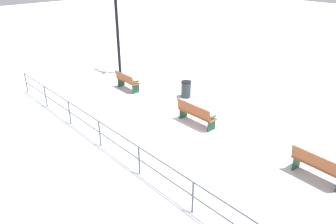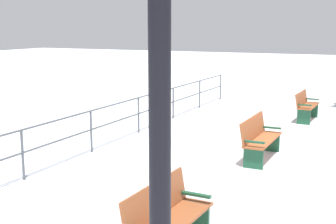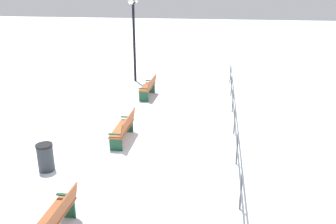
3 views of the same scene
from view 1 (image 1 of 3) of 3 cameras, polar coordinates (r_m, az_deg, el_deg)
ground_plane at (r=12.98m, az=5.13°, el=-2.00°), size 80.00×80.00×0.00m
bench_nearest at (r=10.56m, az=24.61°, el=-8.49°), size 0.57×1.56×0.91m
bench_second at (r=12.69m, az=4.83°, el=-0.25°), size 0.52×1.70×0.92m
bench_third at (r=16.16m, az=-7.18°, el=5.41°), size 0.51×1.47×0.88m
lamppost_middle at (r=18.02m, az=-8.88°, el=15.11°), size 0.28×1.12×4.26m
waterfront_railing at (r=10.55m, az=-8.75°, el=-5.04°), size 0.05×15.52×0.98m
trash_bin at (r=15.22m, az=3.16°, el=3.98°), size 0.46×0.46×0.78m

